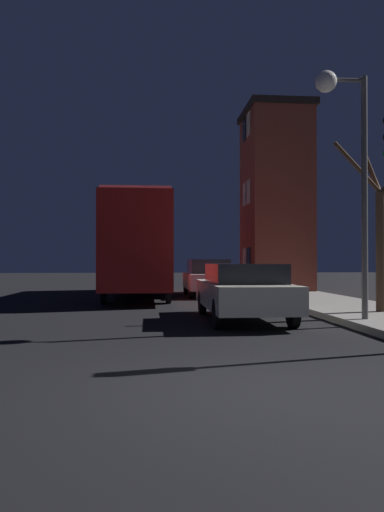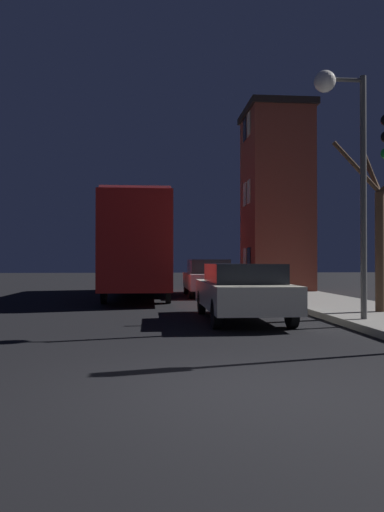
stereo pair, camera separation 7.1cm
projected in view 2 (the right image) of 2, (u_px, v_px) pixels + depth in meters
ground_plane at (235, 390)px, 5.71m from camera, size 120.00×120.00×0.00m
brick_building at (276, 198)px, 23.57m from camera, size 3.01×3.82×8.56m
streetlamp at (343, 135)px, 11.37m from camera, size 1.22×0.49×5.66m
bare_tree at (377, 226)px, 13.17m from camera, size 2.10×1.57×4.51m
bus at (139, 242)px, 20.98m from camera, size 2.43×10.93×3.90m
car_near_lane at (242, 290)px, 12.42m from camera, size 1.87×4.74×1.42m
car_mid_lane at (208, 277)px, 21.22m from camera, size 1.80×4.42×1.56m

